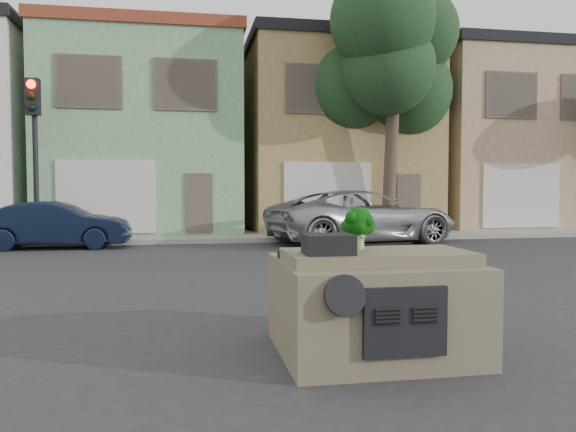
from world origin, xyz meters
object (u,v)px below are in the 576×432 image
object	(u,v)px
broccoli	(359,228)
silver_pickup	(362,243)
navy_sedan	(57,248)
traffic_signal	(35,162)

from	to	relation	value
broccoli	silver_pickup	bearing A→B (deg)	71.93
navy_sedan	broccoli	distance (m)	12.74
traffic_signal	broccoli	distance (m)	14.03
broccoli	traffic_signal	bearing A→B (deg)	117.05
silver_pickup	traffic_signal	world-z (taller)	traffic_signal
navy_sedan	traffic_signal	distance (m)	2.88
silver_pickup	broccoli	world-z (taller)	broccoli
traffic_signal	silver_pickup	bearing A→B (deg)	-7.21
traffic_signal	broccoli	size ratio (longest dim) A/B	11.04
navy_sedan	silver_pickup	size ratio (longest dim) A/B	0.68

